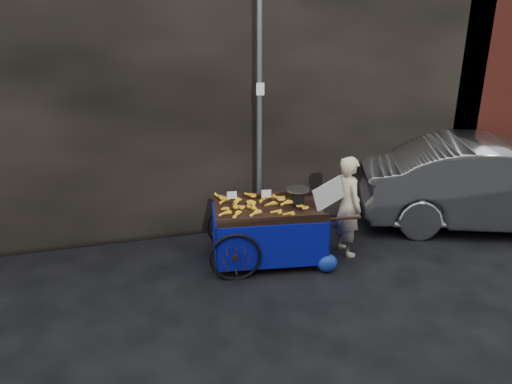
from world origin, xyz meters
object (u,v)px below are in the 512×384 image
object	(u,v)px
banana_cart	(265,215)
parked_car	(496,184)
vendor	(348,206)
plastic_bag	(327,263)

from	to	relation	value
banana_cart	parked_car	bearing A→B (deg)	10.42
vendor	parked_car	size ratio (longest dim) A/B	0.34
banana_cart	plastic_bag	size ratio (longest dim) A/B	7.71
plastic_bag	vendor	bearing A→B (deg)	43.08
vendor	parked_car	world-z (taller)	vendor
vendor	parked_car	xyz separation A→B (m)	(2.85, 0.29, -0.03)
banana_cart	parked_car	xyz separation A→B (m)	(4.10, 0.16, 0.02)
vendor	parked_car	distance (m)	2.87
plastic_bag	banana_cart	bearing A→B (deg)	142.26
banana_cart	plastic_bag	xyz separation A→B (m)	(0.75, -0.58, -0.59)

